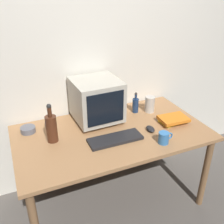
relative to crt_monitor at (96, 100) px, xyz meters
name	(u,v)px	position (x,y,z in m)	size (l,w,h in m)	color
ground_plane	(112,198)	(0.04, -0.23, -0.93)	(6.00, 6.00, 0.00)	#56514C
back_wall	(90,55)	(0.04, 0.27, 0.32)	(4.00, 0.08, 2.50)	silver
desk	(112,140)	(0.04, -0.23, -0.27)	(1.55, 0.87, 0.74)	#9E7047
crt_monitor	(96,100)	(0.00, 0.00, 0.00)	(0.39, 0.40, 0.37)	#B2AD9E
keyboard	(115,139)	(0.02, -0.35, -0.18)	(0.42, 0.15, 0.02)	black
computer_mouse	(150,129)	(0.34, -0.34, -0.17)	(0.06, 0.10, 0.04)	black
bottle_tall	(51,128)	(-0.42, -0.17, -0.08)	(0.08, 0.08, 0.31)	#472314
bottle_short	(135,105)	(0.38, 0.01, -0.12)	(0.06, 0.06, 0.20)	navy
book_stack	(173,119)	(0.59, -0.30, -0.16)	(0.25, 0.19, 0.06)	gold
mug	(164,138)	(0.34, -0.53, -0.15)	(0.12, 0.08, 0.09)	#3370B2
cd_spindle	(28,130)	(-0.58, 0.04, -0.17)	(0.12, 0.12, 0.04)	#595B66
metal_canister	(150,104)	(0.51, -0.04, -0.12)	(0.09, 0.09, 0.15)	#B7B2A8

